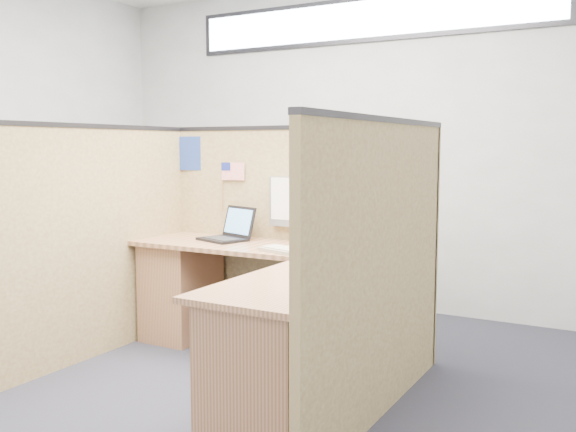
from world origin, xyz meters
The scene contains 14 objects.
floor centered at (0.00, 0.00, 0.00)m, with size 5.00×5.00×0.00m, color black.
wall_back centered at (0.00, 2.25, 1.40)m, with size 5.00×5.00×0.00m, color #A2A5A7.
clerestory_window centered at (0.00, 2.23, 2.45)m, with size 3.30×0.04×0.38m.
cubicle_partitions centered at (0.00, 0.43, 0.77)m, with size 2.06×1.83×1.53m.
l_desk centered at (0.18, 0.29, 0.39)m, with size 1.95×1.75×0.73m.
laptop centered at (-0.41, 0.78, 0.79)m, with size 0.38×0.40×0.23m.
keyboard centered at (0.27, 0.48, 0.74)m, with size 0.49×0.28×0.03m.
mouse centered at (0.54, 0.48, 0.75)m, with size 0.10×0.06×0.04m, color #B5B5BA.
hand_forearm centered at (0.55, 0.35, 0.77)m, with size 0.10×0.36×0.08m.
blue_poster centered at (-0.88, 0.97, 1.33)m, with size 0.19×0.00×0.25m, color navy.
american_flag centered at (-0.51, 0.96, 1.19)m, with size 0.20×0.01×0.35m.
file_holder centered at (-0.02, 0.94, 1.00)m, with size 0.27×0.05×0.35m.
paper_left centered at (0.27, 0.97, 1.13)m, with size 0.20×0.00×0.26m, color white.
paper_right centered at (0.68, 0.97, 1.07)m, with size 0.22×0.00×0.28m, color white.
Camera 1 is at (2.16, -2.91, 1.38)m, focal length 40.00 mm.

